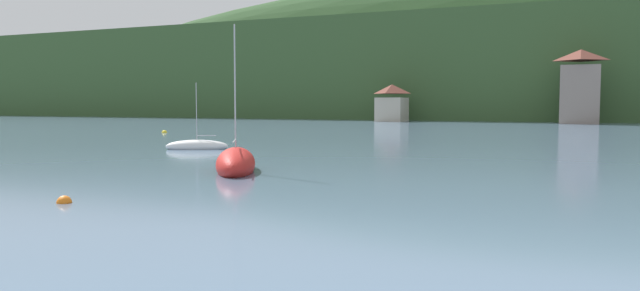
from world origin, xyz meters
TOP-DOWN VIEW (x-y plane):
  - wooded_hillside at (-2.29, 154.72)m, footprint 352.00×49.15m
  - shore_building_west at (-19.57, 120.84)m, footprint 4.72×5.64m
  - shore_building_westcentral at (9.78, 120.52)m, footprint 5.75×4.98m
  - sailboat_mid_3 at (-4.39, 45.74)m, footprint 4.24×5.71m
  - sailboat_far_5 at (-13.83, 56.08)m, footprint 4.27×2.92m
  - mooring_buoy_near at (-30.15, 73.39)m, footprint 0.55×0.55m
  - mooring_buoy_mid at (-4.77, 36.05)m, footprint 0.47×0.47m

SIDE VIEW (x-z plane):
  - mooring_buoy_near at x=-30.15m, z-range -0.28..0.28m
  - mooring_buoy_mid at x=-4.77m, z-range -0.24..0.24m
  - sailboat_far_5 at x=-13.83m, z-range -2.18..2.59m
  - sailboat_mid_3 at x=-4.39m, z-range -3.23..3.93m
  - shore_building_west at x=-19.57m, z-range -0.08..6.19m
  - shore_building_westcentral at x=9.78m, z-range -0.16..10.96m
  - wooded_hillside at x=-2.29m, z-range -16.92..33.11m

